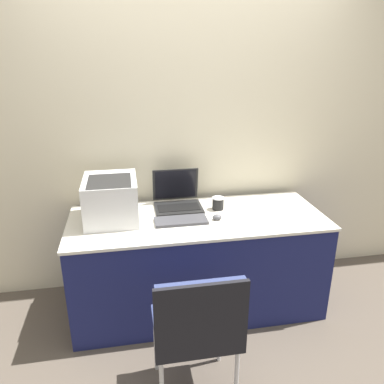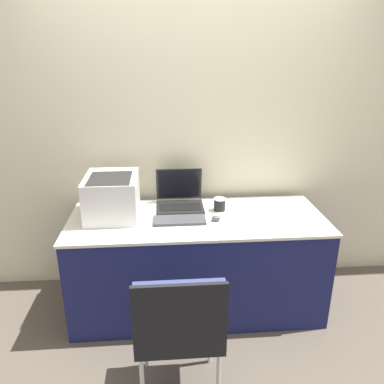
{
  "view_description": "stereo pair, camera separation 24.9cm",
  "coord_description": "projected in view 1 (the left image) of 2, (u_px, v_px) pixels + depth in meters",
  "views": [
    {
      "loc": [
        -0.48,
        -2.05,
        1.86
      ],
      "look_at": [
        -0.03,
        0.39,
        0.93
      ],
      "focal_mm": 35.0,
      "sensor_mm": 36.0,
      "label": 1
    },
    {
      "loc": [
        -0.23,
        -2.09,
        1.86
      ],
      "look_at": [
        -0.03,
        0.39,
        0.93
      ],
      "focal_mm": 35.0,
      "sensor_mm": 36.0,
      "label": 2
    }
  ],
  "objects": [
    {
      "name": "printer",
      "position": [
        111.0,
        198.0,
        2.6
      ],
      "size": [
        0.36,
        0.43,
        0.3
      ],
      "color": "silver",
      "rests_on": "table"
    },
    {
      "name": "ground_plane",
      "position": [
        207.0,
        335.0,
        2.63
      ],
      "size": [
        14.0,
        14.0,
        0.0
      ],
      "primitive_type": "plane",
      "color": "brown"
    },
    {
      "name": "laptop_left",
      "position": [
        177.0,
        199.0,
        2.85
      ],
      "size": [
        0.35,
        0.31,
        0.27
      ],
      "color": "black",
      "rests_on": "table"
    },
    {
      "name": "coffee_cup",
      "position": [
        218.0,
        203.0,
        2.8
      ],
      "size": [
        0.09,
        0.09,
        0.09
      ],
      "color": "black",
      "rests_on": "table"
    },
    {
      "name": "wall_back",
      "position": [
        187.0,
        129.0,
        2.91
      ],
      "size": [
        8.0,
        0.05,
        2.6
      ],
      "color": "beige",
      "rests_on": "ground_plane"
    },
    {
      "name": "table",
      "position": [
        197.0,
        262.0,
        2.82
      ],
      "size": [
        1.83,
        0.73,
        0.75
      ],
      "color": "#191E51",
      "rests_on": "ground_plane"
    },
    {
      "name": "mouse",
      "position": [
        217.0,
        217.0,
        2.64
      ],
      "size": [
        0.07,
        0.05,
        0.04
      ],
      "color": "#4C4C51",
      "rests_on": "table"
    },
    {
      "name": "external_keyboard",
      "position": [
        181.0,
        221.0,
        2.6
      ],
      "size": [
        0.37,
        0.16,
        0.02
      ],
      "color": "#3D3D42",
      "rests_on": "table"
    },
    {
      "name": "chair",
      "position": [
        197.0,
        324.0,
        1.92
      ],
      "size": [
        0.46,
        0.42,
        0.86
      ],
      "color": "navy",
      "rests_on": "ground_plane"
    }
  ]
}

